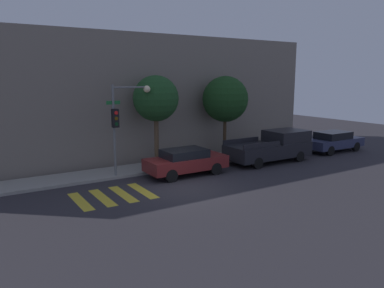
{
  "coord_description": "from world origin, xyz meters",
  "views": [
    {
      "loc": [
        -8.41,
        -14.04,
        5.03
      ],
      "look_at": [
        1.68,
        2.1,
        1.6
      ],
      "focal_mm": 35.0,
      "sensor_mm": 36.0,
      "label": 1
    }
  ],
  "objects_px": {
    "traffic_light_pole": "(123,114)",
    "sedan_middle": "(334,141)",
    "sedan_near_corner": "(186,161)",
    "pickup_truck": "(272,146)",
    "tree_midblock": "(225,99)",
    "tree_near_corner": "(156,99)"
  },
  "relations": [
    {
      "from": "traffic_light_pole",
      "to": "sedan_middle",
      "type": "relative_size",
      "value": 1.08
    },
    {
      "from": "pickup_truck",
      "to": "tree_near_corner",
      "type": "distance_m",
      "value": 7.58
    },
    {
      "from": "traffic_light_pole",
      "to": "sedan_middle",
      "type": "bearing_deg",
      "value": -4.96
    },
    {
      "from": "sedan_near_corner",
      "to": "pickup_truck",
      "type": "relative_size",
      "value": 0.8
    },
    {
      "from": "tree_near_corner",
      "to": "tree_midblock",
      "type": "height_order",
      "value": "tree_near_corner"
    },
    {
      "from": "pickup_truck",
      "to": "tree_midblock",
      "type": "relative_size",
      "value": 1.05
    },
    {
      "from": "tree_near_corner",
      "to": "traffic_light_pole",
      "type": "bearing_deg",
      "value": -156.52
    },
    {
      "from": "sedan_near_corner",
      "to": "tree_midblock",
      "type": "distance_m",
      "value": 5.61
    },
    {
      "from": "sedan_near_corner",
      "to": "tree_midblock",
      "type": "xyz_separation_m",
      "value": [
        4.2,
        2.27,
        2.94
      ]
    },
    {
      "from": "pickup_truck",
      "to": "tree_midblock",
      "type": "height_order",
      "value": "tree_midblock"
    },
    {
      "from": "pickup_truck",
      "to": "tree_midblock",
      "type": "bearing_deg",
      "value": 129.58
    },
    {
      "from": "traffic_light_pole",
      "to": "tree_near_corner",
      "type": "height_order",
      "value": "tree_near_corner"
    },
    {
      "from": "sedan_near_corner",
      "to": "tree_midblock",
      "type": "relative_size",
      "value": 0.84
    },
    {
      "from": "sedan_near_corner",
      "to": "pickup_truck",
      "type": "height_order",
      "value": "pickup_truck"
    },
    {
      "from": "pickup_truck",
      "to": "tree_midblock",
      "type": "distance_m",
      "value": 4.05
    },
    {
      "from": "sedan_middle",
      "to": "tree_near_corner",
      "type": "xyz_separation_m",
      "value": [
        -12.27,
        2.27,
        3.11
      ]
    },
    {
      "from": "traffic_light_pole",
      "to": "pickup_truck",
      "type": "height_order",
      "value": "traffic_light_pole"
    },
    {
      "from": "tree_near_corner",
      "to": "sedan_near_corner",
      "type": "bearing_deg",
      "value": -76.88
    },
    {
      "from": "pickup_truck",
      "to": "sedan_middle",
      "type": "height_order",
      "value": "pickup_truck"
    },
    {
      "from": "traffic_light_pole",
      "to": "sedan_middle",
      "type": "distance_m",
      "value": 14.85
    },
    {
      "from": "sedan_near_corner",
      "to": "traffic_light_pole",
      "type": "bearing_deg",
      "value": 156.04
    },
    {
      "from": "traffic_light_pole",
      "to": "sedan_near_corner",
      "type": "bearing_deg",
      "value": -23.96
    }
  ]
}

